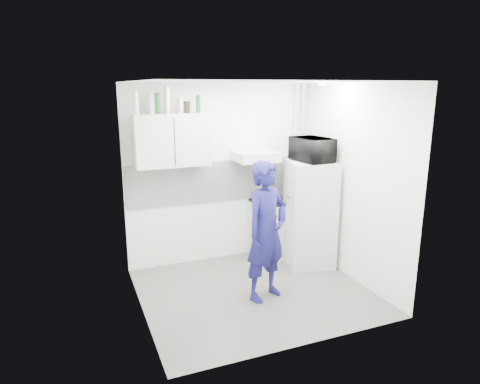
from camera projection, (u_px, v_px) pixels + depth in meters
name	position (u px, v px, depth m)	size (l,w,h in m)	color
floor	(254.00, 292.00, 5.45)	(2.80, 2.80, 0.00)	#535353
ceiling	(256.00, 82.00, 4.83)	(2.80, 2.80, 0.00)	white
wall_back	(221.00, 174.00, 6.27)	(2.80, 2.80, 0.00)	silver
wall_left	(137.00, 205.00, 4.63)	(2.60, 2.60, 0.00)	silver
wall_right	(352.00, 183.00, 5.65)	(2.60, 2.60, 0.00)	silver
person	(266.00, 231.00, 5.13)	(0.62, 0.41, 1.71)	#151350
stove	(270.00, 230.00, 6.51)	(0.53, 0.53, 0.85)	silver
fridge	(310.00, 214.00, 6.15)	(0.63, 0.63, 1.53)	silver
stove_top	(270.00, 202.00, 6.40)	(0.51, 0.51, 0.03)	black
saucepan	(262.00, 197.00, 6.41)	(0.20, 0.20, 0.11)	silver
microwave	(312.00, 149.00, 5.92)	(0.40, 0.60, 0.33)	black
bottle_a	(136.00, 103.00, 5.43)	(0.07, 0.07, 0.28)	silver
bottle_b	(151.00, 104.00, 5.50)	(0.07, 0.07, 0.26)	#B2B7BC
bottle_c	(158.00, 103.00, 5.53)	(0.07, 0.07, 0.27)	#144C1E
bottle_d	(167.00, 100.00, 5.56)	(0.08, 0.08, 0.34)	silver
canister_a	(180.00, 105.00, 5.64)	(0.08, 0.08, 0.21)	silver
canister_b	(187.00, 107.00, 5.68)	(0.08, 0.08, 0.16)	black
bottle_e	(198.00, 104.00, 5.73)	(0.06, 0.06, 0.24)	#144C1E
upper_cabinet	(172.00, 140.00, 5.70)	(1.00, 0.35, 0.70)	silver
range_hood	(256.00, 156.00, 6.14)	(0.60, 0.50, 0.14)	silver
backsplash	(221.00, 181.00, 6.28)	(2.74, 0.03, 0.60)	white
pipe_a	(301.00, 169.00, 6.67)	(0.05, 0.05, 2.60)	silver
pipe_b	(294.00, 169.00, 6.62)	(0.04, 0.04, 2.60)	silver
ceiling_spot_fixture	(322.00, 84.00, 5.38)	(0.10, 0.10, 0.02)	white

